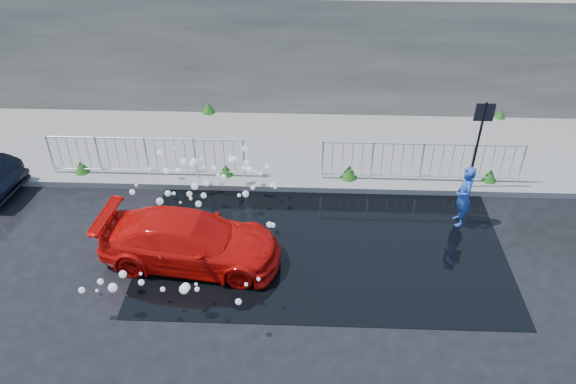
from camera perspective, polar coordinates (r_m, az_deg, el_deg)
ground at (r=12.02m, az=1.18°, el=-8.03°), size 90.00×90.00×0.00m
pavement at (r=15.99m, az=1.58°, el=4.56°), size 30.00×4.00×0.15m
curb at (r=14.31m, az=1.45°, el=0.48°), size 30.00×0.25×0.16m
retaining_wall at (r=17.16m, az=1.81°, el=13.59°), size 30.00×0.60×3.50m
puddle at (r=12.77m, az=3.53°, el=-4.98°), size 8.00×5.00×0.01m
sign_post at (r=14.13m, az=18.94°, el=5.78°), size 0.45×0.06×2.50m
railing_left at (r=14.82m, az=-14.18°, el=3.66°), size 5.05×0.05×1.10m
railing_right at (r=14.53m, az=13.44°, el=3.11°), size 5.05×0.05×1.10m
weeds at (r=15.36m, az=0.81°, el=4.21°), size 12.17×3.93×0.37m
water_spray at (r=12.91m, az=-9.14°, el=-0.83°), size 3.51×5.29×1.00m
red_car at (r=12.09m, az=-9.90°, el=-4.87°), size 3.99×1.97×1.12m
person at (r=13.43m, az=17.41°, el=-0.42°), size 0.37×0.56×1.53m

